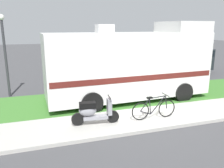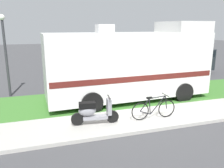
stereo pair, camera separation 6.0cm
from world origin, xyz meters
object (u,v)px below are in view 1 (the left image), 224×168
Objects in this scene: motorhome_rv at (130,64)px; bicycle at (154,109)px; street_lamp_post at (5,48)px; pickup_truck_near at (180,60)px; scooter at (94,112)px.

bicycle is at bearing -92.97° from motorhome_rv.
bicycle is (-0.14, -2.70, -1.24)m from motorhome_rv.
street_lamp_post is (-5.37, 5.00, 1.93)m from bicycle.
motorhome_rv is 4.37× the size of bicycle.
street_lamp_post is at bearing -167.16° from pickup_truck_near.
scooter is 11.22m from pickup_truck_near.
bicycle is 9.83m from pickup_truck_near.
motorhome_rv is at bearing 87.03° from bicycle.
motorhome_rv is at bearing -22.70° from street_lamp_post.
scooter is at bearing -133.16° from motorhome_rv.
scooter is at bearing -56.63° from street_lamp_post.
pickup_truck_near is (6.04, 4.94, -0.77)m from motorhome_rv.
motorhome_rv reaches higher than pickup_truck_near.
pickup_truck_near is (6.18, 7.64, 0.46)m from bicycle.
scooter reaches higher than bicycle.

